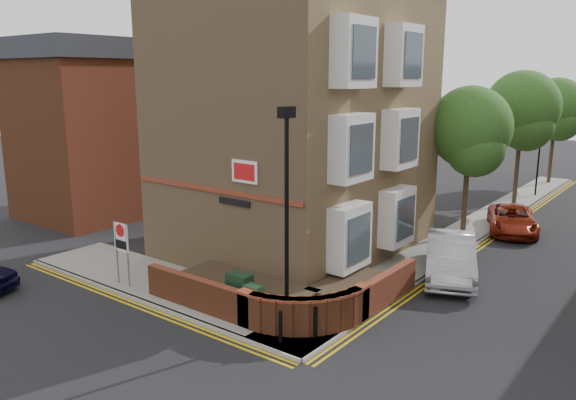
# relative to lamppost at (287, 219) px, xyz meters

# --- Properties ---
(ground) EXTENTS (120.00, 120.00, 0.00)m
(ground) POSITION_rel_lamppost_xyz_m (-1.60, -1.20, -3.34)
(ground) COLOR black
(ground) RESTS_ON ground
(pavement_corner) EXTENTS (13.00, 3.00, 0.12)m
(pavement_corner) POSITION_rel_lamppost_xyz_m (-5.10, 0.30, -3.28)
(pavement_corner) COLOR gray
(pavement_corner) RESTS_ON ground
(pavement_main) EXTENTS (2.00, 32.00, 0.12)m
(pavement_main) POSITION_rel_lamppost_xyz_m (0.40, 14.80, -3.28)
(pavement_main) COLOR gray
(pavement_main) RESTS_ON ground
(kerb_side) EXTENTS (13.00, 0.15, 0.12)m
(kerb_side) POSITION_rel_lamppost_xyz_m (-5.10, -1.20, -3.28)
(kerb_side) COLOR gray
(kerb_side) RESTS_ON ground
(kerb_main_near) EXTENTS (0.15, 32.00, 0.12)m
(kerb_main_near) POSITION_rel_lamppost_xyz_m (1.40, 14.80, -3.28)
(kerb_main_near) COLOR gray
(kerb_main_near) RESTS_ON ground
(yellow_lines_side) EXTENTS (13.00, 0.28, 0.01)m
(yellow_lines_side) POSITION_rel_lamppost_xyz_m (-5.10, -1.45, -3.34)
(yellow_lines_side) COLOR gold
(yellow_lines_side) RESTS_ON ground
(yellow_lines_main) EXTENTS (0.28, 32.00, 0.01)m
(yellow_lines_main) POSITION_rel_lamppost_xyz_m (1.65, 14.80, -3.34)
(yellow_lines_main) COLOR gold
(yellow_lines_main) RESTS_ON ground
(corner_building) EXTENTS (8.95, 10.40, 13.60)m
(corner_building) POSITION_rel_lamppost_xyz_m (-4.44, 6.80, 2.88)
(corner_building) COLOR #987551
(corner_building) RESTS_ON ground
(garden_wall) EXTENTS (6.80, 6.00, 1.20)m
(garden_wall) POSITION_rel_lamppost_xyz_m (-1.60, 1.30, -3.34)
(garden_wall) COLOR brown
(garden_wall) RESTS_ON ground
(lamppost) EXTENTS (0.25, 0.50, 6.30)m
(lamppost) POSITION_rel_lamppost_xyz_m (0.00, 0.00, 0.00)
(lamppost) COLOR black
(lamppost) RESTS_ON pavement_corner
(utility_cabinet_large) EXTENTS (0.80, 0.45, 1.20)m
(utility_cabinet_large) POSITION_rel_lamppost_xyz_m (-1.90, 0.10, -2.62)
(utility_cabinet_large) COLOR black
(utility_cabinet_large) RESTS_ON pavement_corner
(utility_cabinet_small) EXTENTS (0.55, 0.40, 1.10)m
(utility_cabinet_small) POSITION_rel_lamppost_xyz_m (-1.10, -0.20, -2.67)
(utility_cabinet_small) COLOR black
(utility_cabinet_small) RESTS_ON pavement_corner
(bollard_near) EXTENTS (0.11, 0.11, 0.90)m
(bollard_near) POSITION_rel_lamppost_xyz_m (0.40, -0.80, -2.77)
(bollard_near) COLOR black
(bollard_near) RESTS_ON pavement_corner
(bollard_far) EXTENTS (0.11, 0.11, 0.90)m
(bollard_far) POSITION_rel_lamppost_xyz_m (1.00, -0.00, -2.77)
(bollard_far) COLOR black
(bollard_far) RESTS_ON pavement_corner
(zone_sign) EXTENTS (0.72, 0.07, 2.20)m
(zone_sign) POSITION_rel_lamppost_xyz_m (-6.60, -0.70, -1.70)
(zone_sign) COLOR slate
(zone_sign) RESTS_ON pavement_corner
(side_building) EXTENTS (6.40, 10.40, 9.00)m
(side_building) POSITION_rel_lamppost_xyz_m (-16.60, 6.80, 1.20)
(side_building) COLOR brown
(side_building) RESTS_ON ground
(tree_near) EXTENTS (3.64, 3.65, 6.70)m
(tree_near) POSITION_rel_lamppost_xyz_m (0.40, 12.85, 1.36)
(tree_near) COLOR #382B1E
(tree_near) RESTS_ON pavement_main
(tree_mid) EXTENTS (4.03, 4.03, 7.42)m
(tree_mid) POSITION_rel_lamppost_xyz_m (0.40, 20.85, 1.85)
(tree_mid) COLOR #382B1E
(tree_mid) RESTS_ON pavement_main
(tree_far) EXTENTS (3.81, 3.81, 7.00)m
(tree_far) POSITION_rel_lamppost_xyz_m (0.40, 28.85, 1.57)
(tree_far) COLOR #382B1E
(tree_far) RESTS_ON pavement_main
(traffic_light_assembly) EXTENTS (0.20, 0.16, 4.20)m
(traffic_light_assembly) POSITION_rel_lamppost_xyz_m (0.80, 23.80, -0.56)
(traffic_light_assembly) COLOR black
(traffic_light_assembly) RESTS_ON pavement_main
(silver_car_near) EXTENTS (3.40, 5.07, 1.58)m
(silver_car_near) POSITION_rel_lamppost_xyz_m (2.01, 7.14, -2.55)
(silver_car_near) COLOR #A2A3AA
(silver_car_near) RESTS_ON ground
(red_car_main) EXTENTS (3.48, 4.89, 1.24)m
(red_car_main) POSITION_rel_lamppost_xyz_m (2.00, 14.80, -2.73)
(red_car_main) COLOR maroon
(red_car_main) RESTS_ON ground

